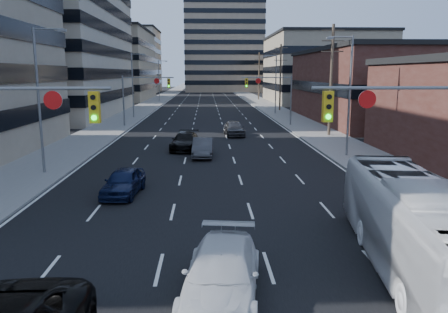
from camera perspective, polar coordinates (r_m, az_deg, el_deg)
name	(u,v)px	position (r m, az deg, el deg)	size (l,w,h in m)	color
road_surface	(207,94)	(137.54, -2.28, 8.22)	(18.00, 300.00, 0.02)	black
sidewalk_left	(170,93)	(138.00, -7.11, 8.18)	(5.00, 300.00, 0.15)	slate
sidewalk_right	(243,93)	(138.03, 2.55, 8.25)	(5.00, 300.00, 0.15)	slate
office_left_mid	(22,19)	(72.92, -24.90, 15.93)	(26.00, 34.00, 28.00)	#ADA089
office_left_far	(106,66)	(110.01, -15.14, 11.36)	(20.00, 30.00, 16.00)	gray
storefront_right_mid	(389,87)	(62.32, 20.76, 8.49)	(20.00, 30.00, 9.00)	#472119
office_right_far	(322,70)	(98.67, 12.70, 10.99)	(22.00, 28.00, 14.00)	gray
apartment_tower	(223,6)	(159.14, -0.09, 19.05)	(26.00, 26.00, 58.00)	gray
bg_block_left	(121,62)	(150.03, -13.31, 11.98)	(24.00, 24.00, 20.00)	#ADA089
bg_block_right	(309,74)	(141.12, 11.04, 10.53)	(22.00, 22.00, 12.00)	gray
signal_near_right	(418,129)	(17.31, 24.03, 3.30)	(6.59, 0.33, 6.00)	slate
signal_far_left	(143,90)	(52.96, -10.56, 8.49)	(6.09, 0.33, 6.00)	slate
signal_far_right	(272,90)	(53.02, 6.30, 8.61)	(6.09, 0.33, 6.00)	slate
utility_pole_block	(331,79)	(45.14, 13.83, 9.86)	(2.20, 0.28, 11.00)	#4C3D2D
utility_pole_midblock	(280,76)	(74.44, 7.38, 10.35)	(2.20, 0.28, 11.00)	#4C3D2D
utility_pole_distant	(259,75)	(104.14, 4.58, 10.52)	(2.20, 0.28, 11.00)	#4C3D2D
streetlight_left_near	(41,94)	(29.23, -22.81, 7.53)	(2.03, 0.22, 9.00)	slate
streetlight_left_mid	(134,82)	(63.22, -11.72, 9.48)	(2.03, 0.22, 9.00)	slate
streetlight_left_far	(160,79)	(97.92, -8.41, 10.00)	(2.03, 0.22, 9.00)	slate
streetlight_right_near	(348,90)	(34.09, 15.87, 8.32)	(2.03, 0.22, 9.00)	slate
streetlight_right_far	(275,81)	(68.23, 6.65, 9.72)	(2.03, 0.22, 9.00)	slate
white_van	(222,274)	(12.74, -0.29, -15.09)	(2.09, 5.14, 1.49)	silver
transit_bus	(416,227)	(15.32, 23.80, -8.37)	(2.55, 10.91, 3.04)	silver
sedan_blue	(124,182)	(23.51, -12.99, -3.24)	(1.67, 4.14, 1.41)	#0D1535
sedan_grey_center	(203,148)	(33.42, -2.79, 1.17)	(1.50, 4.30, 1.42)	#39393C
sedan_black_far	(185,141)	(36.59, -5.12, 2.01)	(2.02, 4.96, 1.44)	black
sedan_grey_right	(234,128)	(44.65, 1.31, 3.73)	(1.86, 4.62, 1.57)	#363639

